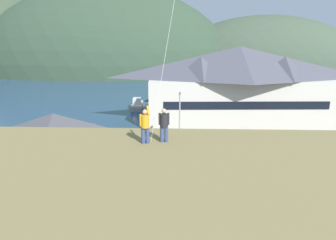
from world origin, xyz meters
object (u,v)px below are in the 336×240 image
object	(u,v)px
parking_light_pole	(180,117)
storage_shed_waterside	(170,106)
parked_car_back_row_right	(268,152)
person_kite_flyer	(145,125)
parked_car_front_row_red	(166,173)
wharf_dock	(156,104)
parked_car_back_row_left	(239,179)
moored_boat_wharfside	(137,105)
parked_car_corner_spot	(105,179)
harbor_lodge	(239,84)
parked_car_mid_row_near	(124,153)
storage_shed_near_lot	(55,139)
person_companion	(164,124)
parked_car_front_row_silver	(318,154)

from	to	relation	value
parking_light_pole	storage_shed_waterside	bearing A→B (deg)	96.27
parked_car_back_row_right	person_kite_flyer	distance (m)	20.45
parked_car_front_row_red	parking_light_pole	world-z (taller)	parking_light_pole
wharf_dock	parked_car_back_row_left	size ratio (longest dim) A/B	3.43
moored_boat_wharfside	parked_car_corner_spot	world-z (taller)	moored_boat_wharfside
harbor_lodge	parked_car_corner_spot	size ratio (longest dim) A/B	6.77
parking_light_pole	parked_car_back_row_right	bearing A→B (deg)	-19.48
parked_car_mid_row_near	parked_car_back_row_right	world-z (taller)	same
storage_shed_near_lot	person_companion	xyz separation A→B (m)	(11.62, -13.26, 5.31)
harbor_lodge	person_companion	bearing A→B (deg)	-107.60
harbor_lodge	parked_car_back_row_left	distance (m)	23.22
parking_light_pole	person_companion	distance (m)	19.17
parked_car_front_row_silver	parked_car_corner_spot	distance (m)	21.81
parked_car_front_row_silver	parked_car_front_row_red	xyz separation A→B (m)	(-15.65, -5.33, 0.00)
harbor_lodge	person_companion	world-z (taller)	harbor_lodge
parked_car_back_row_left	parking_light_pole	distance (m)	11.51
harbor_lodge	storage_shed_waterside	size ratio (longest dim) A/B	4.24
parked_car_front_row_silver	parked_car_back_row_right	xyz separation A→B (m)	(-5.10, 0.37, 0.00)
parked_car_corner_spot	parked_car_back_row_right	size ratio (longest dim) A/B	1.00
parked_car_mid_row_near	parked_car_front_row_red	distance (m)	6.54
person_kite_flyer	person_companion	xyz separation A→B (m)	(0.93, 0.25, -0.02)
harbor_lodge	moored_boat_wharfside	bearing A→B (deg)	148.98
moored_boat_wharfside	parked_car_front_row_silver	size ratio (longest dim) A/B	1.60
wharf_dock	parked_car_back_row_right	bearing A→B (deg)	-64.10
wharf_dock	parking_light_pole	bearing A→B (deg)	-79.42
moored_boat_wharfside	parking_light_pole	xyz separation A→B (m)	(8.23, -22.67, 3.22)
moored_boat_wharfside	parked_car_mid_row_near	distance (m)	27.15
parked_car_front_row_red	parked_car_back_row_right	size ratio (longest dim) A/B	1.00
storage_shed_near_lot	parked_car_front_row_red	size ratio (longest dim) A/B	2.01
parked_car_back_row_right	parking_light_pole	bearing A→B (deg)	160.52
parked_car_mid_row_near	parking_light_pole	xyz separation A→B (m)	(5.80, 4.36, 2.88)
parked_car_mid_row_near	storage_shed_waterside	bearing A→B (deg)	76.41
storage_shed_waterside	wharf_dock	distance (m)	13.04
parked_car_front_row_red	person_kite_flyer	xyz separation A→B (m)	(-0.56, -9.92, 7.12)
parked_car_back_row_right	person_kite_flyer	world-z (taller)	person_kite_flyer
parked_car_back_row_left	person_companion	bearing A→B (deg)	-123.79
storage_shed_near_lot	parked_car_back_row_left	bearing A→B (deg)	-14.57
storage_shed_near_lot	parking_light_pole	distance (m)	13.62
person_kite_flyer	parked_car_front_row_silver	bearing A→B (deg)	43.25
person_kite_flyer	person_companion	world-z (taller)	person_kite_flyer
parked_car_corner_spot	parked_car_mid_row_near	bearing A→B (deg)	85.37
moored_boat_wharfside	parked_car_front_row_red	world-z (taller)	moored_boat_wharfside
parked_car_back_row_left	storage_shed_near_lot	bearing A→B (deg)	165.43
parked_car_mid_row_near	person_companion	size ratio (longest dim) A/B	2.43
person_companion	parked_car_front_row_red	bearing A→B (deg)	92.18
person_kite_flyer	storage_shed_near_lot	bearing A→B (deg)	128.36
person_companion	storage_shed_near_lot	bearing A→B (deg)	131.23
parked_car_front_row_silver	parked_car_corner_spot	world-z (taller)	same
parked_car_mid_row_near	harbor_lodge	bearing A→B (deg)	48.40
wharf_dock	person_companion	size ratio (longest dim) A/B	8.35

